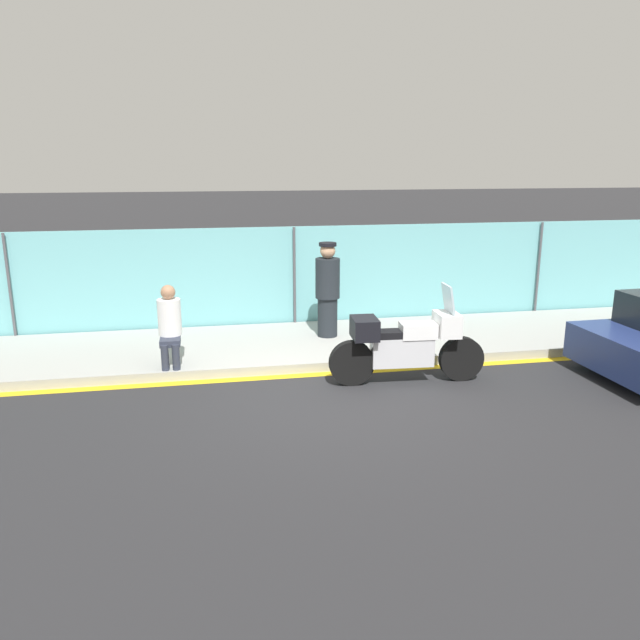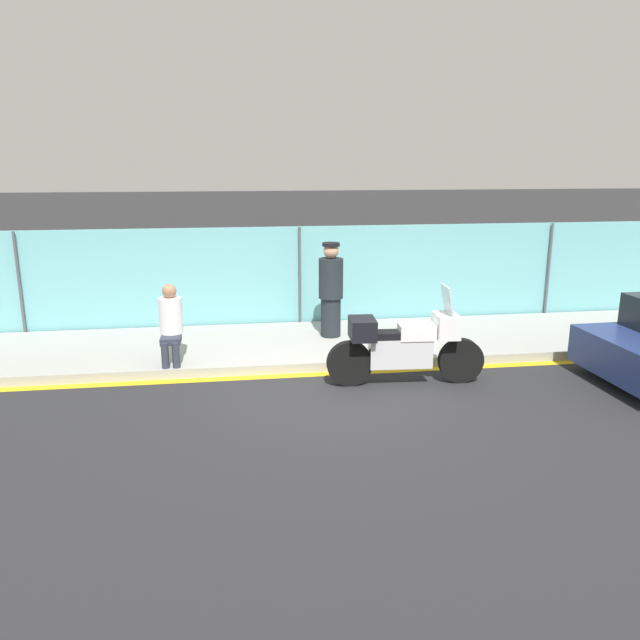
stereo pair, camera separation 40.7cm
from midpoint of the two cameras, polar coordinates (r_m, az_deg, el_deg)
ground_plane at (r=8.64m, az=2.35°, el=-7.26°), size 120.00×120.00×0.00m
sidewalk at (r=10.86m, az=0.02°, el=-2.24°), size 37.49×2.56×0.15m
curb_paint_stripe at (r=9.59m, az=1.21°, el=-4.98°), size 37.49×0.18×0.01m
storefront_fence at (r=11.97m, az=-0.94°, el=3.82°), size 35.61×0.17×1.98m
motorcycle at (r=9.14m, az=9.00°, el=-2.31°), size 2.32×0.59×1.46m
officer_standing at (r=10.91m, az=2.07°, el=2.80°), size 0.43×0.43×1.66m
person_seated_on_curb at (r=9.76m, az=-12.35°, el=0.04°), size 0.35×0.62×1.22m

